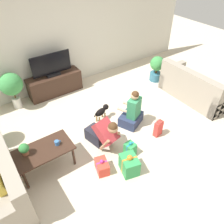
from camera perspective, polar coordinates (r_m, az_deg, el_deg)
name	(u,v)px	position (r m, az deg, el deg)	size (l,w,h in m)	color
ground_plane	(119,136)	(4.74, 1.92, -6.33)	(16.00, 16.00, 0.00)	beige
wall_back	(59,40)	(6.01, -13.63, 17.85)	(8.40, 0.06, 2.60)	beige
sofa_right	(194,88)	(6.04, 20.68, 5.87)	(0.84, 1.78, 0.86)	gray
coffee_table	(44,152)	(4.06, -17.40, -9.89)	(1.01, 0.56, 0.48)	#382319
tv_console	(55,84)	(6.09, -14.66, 7.07)	(1.41, 0.43, 0.55)	#382319
tv	(52,66)	(5.83, -15.51, 11.50)	(1.03, 0.20, 0.59)	black
potted_plant_back_left	(11,86)	(5.67, -24.81, 6.30)	(0.54, 0.54, 0.94)	beige
potted_plant_corner_right	(157,68)	(6.54, 11.61, 11.31)	(0.41, 0.41, 0.74)	#336B84
person_kneeling	(103,133)	(4.33, -2.43, -5.52)	(0.46, 0.80, 0.77)	#23232D
person_sitting	(132,113)	(4.86, 5.29, -0.19)	(0.64, 0.60, 0.89)	#283351
dog	(102,111)	(5.02, -2.64, 0.24)	(0.47, 0.23, 0.34)	black
gift_box_a	(129,165)	(4.04, 4.53, -13.52)	(0.36, 0.42, 0.41)	#2D934C
gift_box_b	(102,166)	(4.07, -2.63, -13.99)	(0.28, 0.35, 0.30)	red
gift_box_c	(130,149)	(4.33, 4.75, -9.52)	(0.21, 0.22, 0.32)	#2D934C
gift_bag_a	(158,128)	(4.75, 11.99, -4.20)	(0.21, 0.14, 0.39)	red
mug	(57,143)	(4.01, -14.16, -7.80)	(0.12, 0.08, 0.09)	#386BAD
tabletop_plant	(24,149)	(3.97, -22.00, -8.94)	(0.17, 0.17, 0.22)	#A36042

